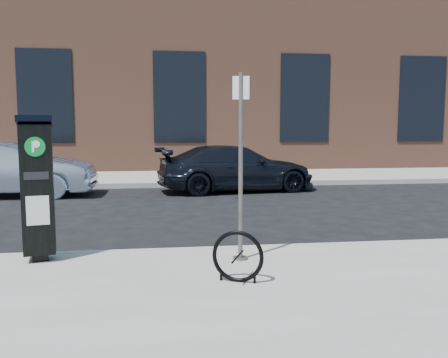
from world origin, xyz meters
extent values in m
plane|color=black|center=(0.00, 0.00, 0.00)|extent=(120.00, 120.00, 0.00)
cube|color=gray|center=(0.00, 14.00, 0.07)|extent=(60.00, 12.00, 0.15)
cube|color=#9E9B93|center=(0.00, -0.02, 0.07)|extent=(60.00, 0.12, 0.16)
cube|color=#9E9B93|center=(0.00, 8.02, 0.07)|extent=(60.00, 0.12, 0.16)
cube|color=brown|center=(0.00, 17.00, 4.00)|extent=(28.00, 10.00, 8.00)
cube|color=black|center=(-5.00, 11.98, 3.00)|extent=(2.00, 0.06, 3.50)
cube|color=black|center=(0.00, 11.98, 3.00)|extent=(2.00, 0.06, 3.50)
cube|color=black|center=(5.00, 11.98, 3.00)|extent=(2.00, 0.06, 3.50)
cube|color=black|center=(10.00, 11.98, 3.00)|extent=(2.00, 0.06, 3.50)
cube|color=black|center=(-2.28, -0.35, 0.20)|extent=(0.23, 0.23, 0.10)
cube|color=black|center=(-2.28, -0.35, 1.08)|extent=(0.45, 0.41, 1.66)
cube|color=black|center=(-2.28, -0.35, 1.94)|extent=(0.49, 0.46, 0.15)
cylinder|color=#085E21|center=(-2.25, -0.52, 1.63)|extent=(0.24, 0.06, 0.24)
cube|color=white|center=(-2.25, -0.52, 1.63)|extent=(0.09, 0.02, 0.14)
cube|color=silver|center=(-2.25, -0.52, 0.83)|extent=(0.27, 0.06, 0.37)
cube|color=black|center=(-2.25, -0.52, 1.27)|extent=(0.29, 0.06, 0.10)
cylinder|color=#54504A|center=(0.30, -0.65, 0.16)|extent=(0.19, 0.19, 0.03)
cylinder|color=#54504A|center=(0.30, -0.65, 1.35)|extent=(0.06, 0.06, 2.41)
cube|color=silver|center=(0.30, -0.65, 2.37)|extent=(0.21, 0.06, 0.29)
torus|color=black|center=(0.13, -1.54, 0.44)|extent=(0.56, 0.27, 0.59)
cylinder|color=black|center=(-0.05, -1.47, 0.21)|extent=(0.03, 0.03, 0.12)
cylinder|color=black|center=(0.30, -1.62, 0.21)|extent=(0.03, 0.03, 0.12)
imported|color=#8A9BB0|center=(-4.72, 6.66, 0.72)|extent=(4.36, 1.54, 1.44)
imported|color=black|center=(1.45, 6.99, 0.67)|extent=(4.80, 2.48, 1.33)
camera|label=1|loc=(-0.69, -6.62, 1.88)|focal=38.00mm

